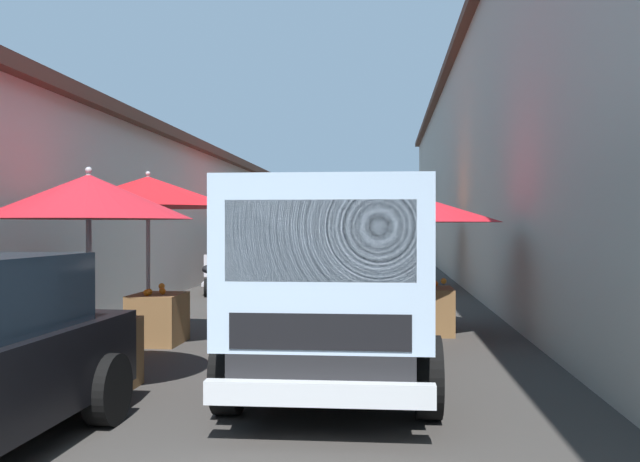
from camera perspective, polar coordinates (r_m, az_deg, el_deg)
The scene contains 13 objects.
ground at distance 15.96m, azimuth -0.15°, elevation -5.60°, with size 90.00×90.00×0.00m, color #33302D.
building_left_whitewash at distance 20.06m, azimuth -20.28°, elevation 1.39°, with size 49.80×7.50×4.03m.
building_right_concrete at distance 18.97m, azimuth 22.77°, elevation 5.82°, with size 49.80×7.50×6.93m.
fruit_stall_far_right at distance 9.97m, azimuth -14.20°, elevation 1.92°, with size 2.57×2.57×2.46m.
fruit_stall_far_left at distance 18.76m, azimuth 7.32°, elevation 1.12°, with size 2.36×2.36×2.42m.
fruit_stall_near_right at distance 19.24m, azimuth -3.06°, elevation 0.74°, with size 2.84×2.84×2.32m.
fruit_stall_mid_lane at distance 10.66m, azimuth 8.48°, elevation 0.72°, with size 2.56×2.56×2.21m.
fruit_stall_near_left at distance 7.27m, azimuth -18.82°, elevation 0.70°, with size 2.11×2.11×2.27m.
delivery_truck at distance 6.62m, azimuth 1.07°, elevation -5.03°, with size 4.94×2.01×2.08m.
vendor_by_crates at distance 12.88m, azimuth -8.87°, elevation -2.98°, with size 0.58×0.38×1.59m.
vendor_in_shade at distance 16.68m, azimuth -7.63°, elevation -2.18°, with size 0.49×0.46×1.60m.
parked_scooter at distance 16.85m, azimuth -9.36°, elevation -3.76°, with size 1.68×0.52×1.14m.
plastic_stool at distance 14.62m, azimuth -6.12°, elevation -4.87°, with size 0.30×0.30×0.43m.
Camera 1 is at (-2.29, -1.58, 1.66)m, focal length 37.95 mm.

